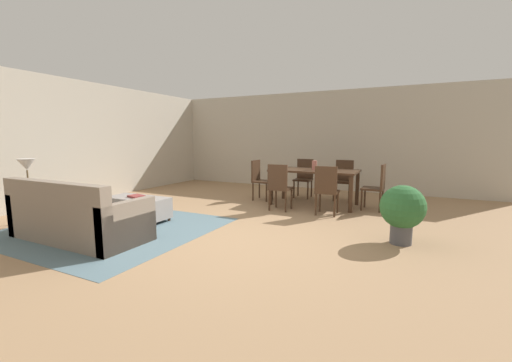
# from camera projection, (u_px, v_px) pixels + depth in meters

# --- Properties ---
(ground_plane) EXTENTS (10.80, 10.80, 0.00)m
(ground_plane) POSITION_uv_depth(u_px,v_px,m) (232.00, 238.00, 4.54)
(ground_plane) COLOR #9E7A56
(wall_back) EXTENTS (9.00, 0.12, 2.70)m
(wall_back) POSITION_uv_depth(u_px,v_px,m) (323.00, 141.00, 8.80)
(wall_back) COLOR #BCB2A0
(wall_back) RESTS_ON ground_plane
(wall_left) EXTENTS (0.12, 11.00, 2.70)m
(wall_left) POSITION_uv_depth(u_px,v_px,m) (63.00, 141.00, 6.78)
(wall_left) COLOR #BCB2A0
(wall_left) RESTS_ON ground_plane
(area_rug) EXTENTS (3.00, 2.80, 0.01)m
(area_rug) POSITION_uv_depth(u_px,v_px,m) (113.00, 228.00, 5.01)
(area_rug) COLOR slate
(area_rug) RESTS_ON ground_plane
(couch) EXTENTS (2.02, 0.86, 0.86)m
(couch) POSITION_uv_depth(u_px,v_px,m) (77.00, 219.00, 4.44)
(couch) COLOR gray
(couch) RESTS_ON ground_plane
(ottoman_table) EXTENTS (1.11, 0.51, 0.41)m
(ottoman_table) POSITION_uv_depth(u_px,v_px,m) (138.00, 207.00, 5.46)
(ottoman_table) COLOR gray
(ottoman_table) RESTS_ON ground_plane
(side_table) EXTENTS (0.40, 0.40, 0.57)m
(side_table) POSITION_uv_depth(u_px,v_px,m) (30.00, 199.00, 5.08)
(side_table) COLOR olive
(side_table) RESTS_ON ground_plane
(table_lamp) EXTENTS (0.26, 0.26, 0.53)m
(table_lamp) POSITION_uv_depth(u_px,v_px,m) (27.00, 166.00, 5.01)
(table_lamp) COLOR brown
(table_lamp) RESTS_ON side_table
(dining_table) EXTENTS (1.79, 0.91, 0.76)m
(dining_table) POSITION_uv_depth(u_px,v_px,m) (314.00, 174.00, 6.69)
(dining_table) COLOR #422B1C
(dining_table) RESTS_ON ground_plane
(dining_chair_near_left) EXTENTS (0.40, 0.40, 0.92)m
(dining_chair_near_left) POSITION_uv_depth(u_px,v_px,m) (279.00, 185.00, 6.17)
(dining_chair_near_left) COLOR #422B1C
(dining_chair_near_left) RESTS_ON ground_plane
(dining_chair_near_right) EXTENTS (0.42, 0.42, 0.92)m
(dining_chair_near_right) POSITION_uv_depth(u_px,v_px,m) (327.00, 188.00, 5.79)
(dining_chair_near_right) COLOR #422B1C
(dining_chair_near_right) RESTS_ON ground_plane
(dining_chair_far_left) EXTENTS (0.41, 0.41, 0.92)m
(dining_chair_far_left) POSITION_uv_depth(u_px,v_px,m) (304.00, 176.00, 7.62)
(dining_chair_far_left) COLOR #422B1C
(dining_chair_far_left) RESTS_ON ground_plane
(dining_chair_far_right) EXTENTS (0.41, 0.41, 0.92)m
(dining_chair_far_right) POSITION_uv_depth(u_px,v_px,m) (344.00, 178.00, 7.26)
(dining_chair_far_right) COLOR #422B1C
(dining_chair_far_right) RESTS_ON ground_plane
(dining_chair_head_east) EXTENTS (0.42, 0.42, 0.92)m
(dining_chair_head_east) POSITION_uv_depth(u_px,v_px,m) (377.00, 184.00, 6.19)
(dining_chair_head_east) COLOR #422B1C
(dining_chair_head_east) RESTS_ON ground_plane
(dining_chair_head_west) EXTENTS (0.40, 0.40, 0.92)m
(dining_chair_head_west) POSITION_uv_depth(u_px,v_px,m) (260.00, 177.00, 7.30)
(dining_chair_head_west) COLOR #422B1C
(dining_chair_head_west) RESTS_ON ground_plane
(vase_centerpiece) EXTENTS (0.10, 0.10, 0.19)m
(vase_centerpiece) POSITION_uv_depth(u_px,v_px,m) (314.00, 165.00, 6.64)
(vase_centerpiece) COLOR #B26659
(vase_centerpiece) RESTS_ON dining_table
(book_on_ottoman) EXTENTS (0.30, 0.25, 0.03)m
(book_on_ottoman) POSITION_uv_depth(u_px,v_px,m) (136.00, 196.00, 5.45)
(book_on_ottoman) COLOR maroon
(book_on_ottoman) RESTS_ON ottoman_table
(potted_plant) EXTENTS (0.58, 0.58, 0.80)m
(potted_plant) POSITION_uv_depth(u_px,v_px,m) (402.00, 209.00, 4.22)
(potted_plant) COLOR #4C4C51
(potted_plant) RESTS_ON ground_plane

